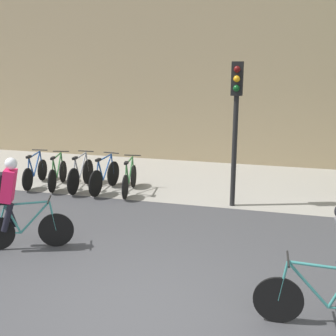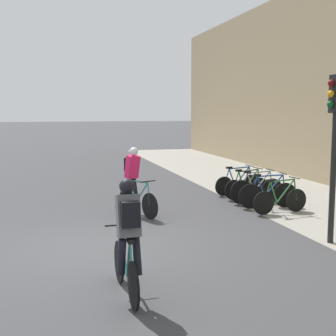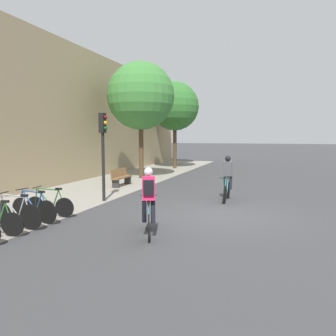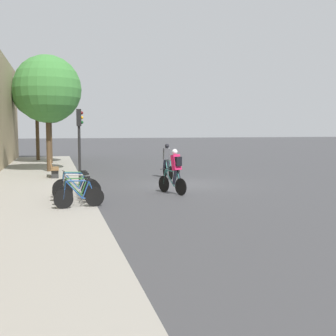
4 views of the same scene
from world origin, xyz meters
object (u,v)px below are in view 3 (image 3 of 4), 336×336
cyclist_grey (228,176)px  bench (121,177)px  traffic_light_pole (103,140)px  cyclist_pink (149,200)px  parked_bike_3 (34,209)px  parked_bike_4 (50,205)px  parked_bike_2 (16,214)px

cyclist_grey → bench: 6.04m
traffic_light_pole → bench: (3.69, 1.16, -1.92)m
traffic_light_pole → bench: traffic_light_pole is taller
cyclist_pink → bench: 8.69m
parked_bike_3 → traffic_light_pole: size_ratio=0.50×
parked_bike_4 → bench: size_ratio=0.99×
parked_bike_3 → bench: (7.17, 0.81, 0.06)m
cyclist_grey → parked_bike_3: bearing=137.1°
cyclist_grey → traffic_light_pole: traffic_light_pole is taller
cyclist_pink → parked_bike_2: 3.84m
parked_bike_2 → cyclist_pink: bearing=-82.4°
parked_bike_4 → parked_bike_2: bearing=179.9°
parked_bike_2 → bench: bearing=5.9°
cyclist_pink → parked_bike_4: 3.91m
cyclist_pink → bench: bearing=31.8°
cyclist_grey → parked_bike_4: 6.73m
parked_bike_2 → parked_bike_4: bearing=-0.1°
cyclist_grey → traffic_light_pole: bearing=111.6°
parked_bike_2 → traffic_light_pole: (4.18, -0.35, 1.97)m
parked_bike_2 → bench: size_ratio=1.03×
parked_bike_2 → parked_bike_3: parked_bike_2 is taller
cyclist_pink → parked_bike_3: bearing=86.9°
parked_bike_2 → cyclist_grey: bearing=-39.3°
cyclist_pink → traffic_light_pole: size_ratio=0.52×
cyclist_grey → parked_bike_4: cyclist_grey is taller
parked_bike_3 → traffic_light_pole: 4.02m
traffic_light_pole → bench: size_ratio=2.05×
cyclist_pink → parked_bike_2: bearing=97.6°
traffic_light_pole → parked_bike_3: bearing=174.2°
cyclist_pink → traffic_light_pole: bearing=42.8°
parked_bike_2 → parked_bike_4: (1.41, -0.00, -0.03)m
parked_bike_2 → parked_bike_3: (0.70, -0.00, -0.00)m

